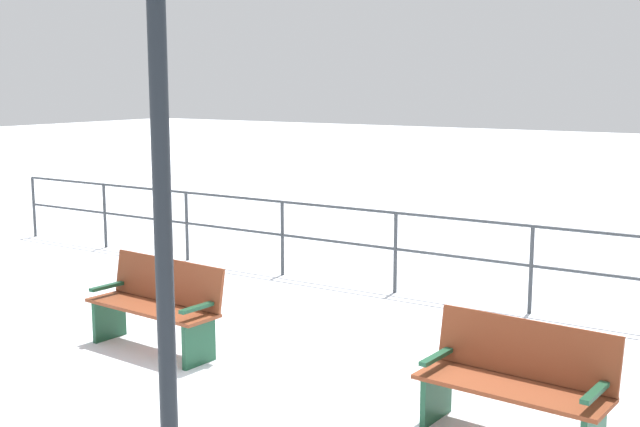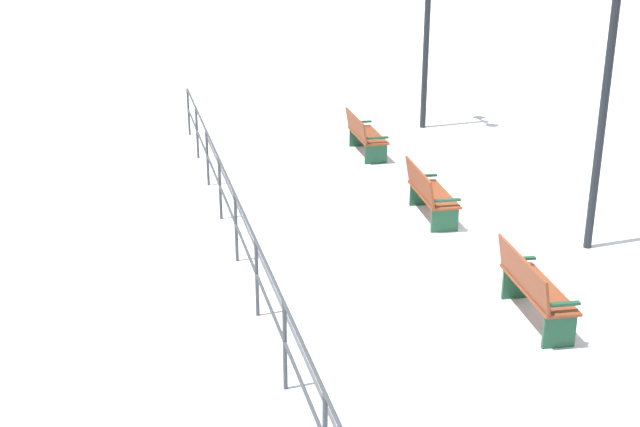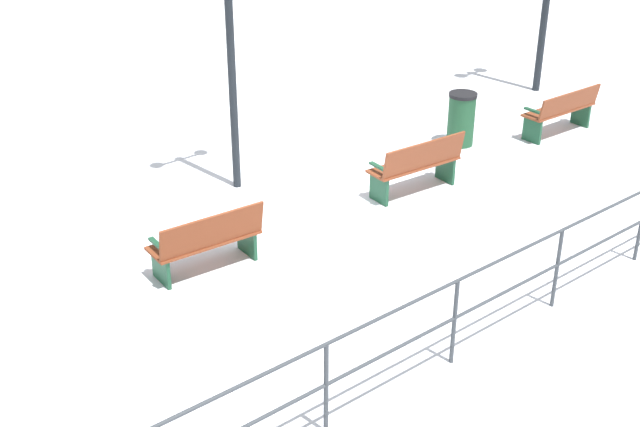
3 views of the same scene
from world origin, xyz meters
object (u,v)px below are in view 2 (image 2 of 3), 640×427
at_px(bench_third, 429,193).
at_px(lamppost_middle, 611,43).
at_px(bench_second, 533,287).
at_px(bench_fourth, 364,135).

distance_m(bench_third, lamppost_middle, 3.82).
bearing_deg(bench_second, bench_third, 93.90).
xyz_separation_m(bench_second, lamppost_middle, (2.01, 2.05, 2.69)).
xyz_separation_m(bench_fourth, lamppost_middle, (1.98, -5.65, 2.74)).
bearing_deg(bench_fourth, lamppost_middle, -68.94).
relative_size(bench_third, lamppost_middle, 0.32).
xyz_separation_m(bench_second, bench_third, (0.03, 3.85, -0.04)).
relative_size(bench_third, bench_fourth, 1.00).
bearing_deg(bench_second, bench_fourth, 94.16).
relative_size(bench_fourth, lamppost_middle, 0.32).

